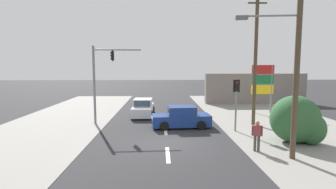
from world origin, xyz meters
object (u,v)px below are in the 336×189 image
at_px(utility_pole_foreground_right, 295,53).
at_px(traffic_signal_mast, 101,74).
at_px(utility_pole_midground_right, 256,55).
at_px(pedestrian_at_kerb, 257,134).
at_px(sedan_oncoming_near, 181,118).
at_px(sedan_receding_far, 143,108).
at_px(shopping_plaza_sign, 263,82).
at_px(pedestal_signal_right_kerb, 236,97).

relative_size(utility_pole_foreground_right, traffic_signal_mast, 1.57).
relative_size(utility_pole_midground_right, pedestrian_at_kerb, 6.22).
bearing_deg(utility_pole_midground_right, sedan_oncoming_near, -173.13).
height_order(utility_pole_midground_right, sedan_receding_far, utility_pole_midground_right).
bearing_deg(sedan_oncoming_near, utility_pole_midground_right, 6.87).
height_order(traffic_signal_mast, shopping_plaza_sign, traffic_signal_mast).
distance_m(traffic_signal_mast, pedestrian_at_kerb, 12.20).
distance_m(shopping_plaza_sign, pedestrian_at_kerb, 12.36).
relative_size(shopping_plaza_sign, pedestrian_at_kerb, 2.82).
xyz_separation_m(pedestal_signal_right_kerb, sedan_oncoming_near, (-3.61, 1.34, -1.71)).
xyz_separation_m(pedestal_signal_right_kerb, pedestrian_at_kerb, (-0.10, -4.23, -1.49)).
xyz_separation_m(utility_pole_foreground_right, pedestrian_at_kerb, (-1.19, 1.10, -4.14)).
distance_m(utility_pole_midground_right, sedan_oncoming_near, 7.26).
height_order(pedestal_signal_right_kerb, sedan_oncoming_near, pedestal_signal_right_kerb).
relative_size(sedan_oncoming_near, pedestrian_at_kerb, 2.66).
relative_size(utility_pole_midground_right, pedestal_signal_right_kerb, 2.85).
relative_size(sedan_receding_far, pedestrian_at_kerb, 2.63).
distance_m(utility_pole_foreground_right, utility_pole_midground_right, 7.40).
xyz_separation_m(pedestal_signal_right_kerb, shopping_plaza_sign, (4.56, 7.03, 0.57)).
distance_m(traffic_signal_mast, sedan_receding_far, 5.32).
distance_m(shopping_plaza_sign, sedan_receding_far, 11.53).
xyz_separation_m(utility_pole_foreground_right, sedan_oncoming_near, (-4.71, 6.67, -4.36)).
relative_size(utility_pole_foreground_right, shopping_plaza_sign, 2.05).
height_order(pedestal_signal_right_kerb, shopping_plaza_sign, shopping_plaza_sign).
bearing_deg(pedestal_signal_right_kerb, traffic_signal_mast, 163.98).
bearing_deg(sedan_oncoming_near, shopping_plaza_sign, 34.86).
bearing_deg(sedan_receding_far, shopping_plaza_sign, 5.90).
distance_m(utility_pole_foreground_right, pedestrian_at_kerb, 4.45).
distance_m(shopping_plaza_sign, sedan_oncoming_near, 10.22).
height_order(traffic_signal_mast, sedan_receding_far, traffic_signal_mast).
height_order(utility_pole_foreground_right, sedan_oncoming_near, utility_pole_foreground_right).
distance_m(utility_pole_midground_right, pedestal_signal_right_kerb, 4.03).
xyz_separation_m(utility_pole_midground_right, traffic_signal_mast, (-11.61, 0.76, -1.48)).
distance_m(traffic_signal_mast, shopping_plaza_sign, 14.86).
distance_m(utility_pole_midground_right, sedan_receding_far, 10.52).
bearing_deg(pedestrian_at_kerb, utility_pole_midground_right, 71.75).
height_order(utility_pole_foreground_right, shopping_plaza_sign, utility_pole_foreground_right).
bearing_deg(utility_pole_foreground_right, shopping_plaza_sign, 74.34).
distance_m(pedestal_signal_right_kerb, pedestrian_at_kerb, 4.49).
distance_m(utility_pole_foreground_right, traffic_signal_mast, 13.52).
bearing_deg(pedestal_signal_right_kerb, utility_pole_foreground_right, -78.40).
relative_size(pedestal_signal_right_kerb, sedan_oncoming_near, 0.82).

